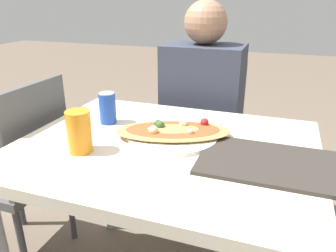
{
  "coord_description": "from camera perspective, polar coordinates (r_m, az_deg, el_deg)",
  "views": [
    {
      "loc": [
        0.35,
        -0.97,
        1.21
      ],
      "look_at": [
        0.0,
        0.02,
        0.8
      ],
      "focal_mm": 35.0,
      "sensor_mm": 36.0,
      "label": 1
    }
  ],
  "objects": [
    {
      "name": "soda_can",
      "position": [
        1.33,
        -10.47,
        3.09
      ],
      "size": [
        0.07,
        0.07,
        0.12
      ],
      "color": "#1E47B2",
      "rests_on": "dining_table"
    },
    {
      "name": "serving_tray",
      "position": [
        1.05,
        17.7,
        -6.18
      ],
      "size": [
        0.44,
        0.28,
        0.01
      ],
      "color": "#332D28",
      "rests_on": "dining_table"
    },
    {
      "name": "drink_glass",
      "position": [
        1.09,
        -15.21,
        -0.96
      ],
      "size": [
        0.08,
        0.08,
        0.14
      ],
      "color": "orange",
      "rests_on": "dining_table"
    },
    {
      "name": "dining_table",
      "position": [
        1.17,
        -0.44,
        -6.88
      ],
      "size": [
        1.02,
        0.81,
        0.74
      ],
      "color": "beige",
      "rests_on": "ground_plane"
    },
    {
      "name": "pizza_main",
      "position": [
        1.18,
        0.86,
        -1.1
      ],
      "size": [
        0.46,
        0.33,
        0.06
      ],
      "color": "white",
      "rests_on": "dining_table"
    },
    {
      "name": "person_seated",
      "position": [
        1.71,
        5.94,
        4.4
      ],
      "size": [
        0.39,
        0.29,
        1.2
      ],
      "rotation": [
        0.0,
        0.0,
        3.14
      ],
      "color": "#2D2D38",
      "rests_on": "ground_plane"
    },
    {
      "name": "chair_far_seated",
      "position": [
        1.89,
        6.54,
        -0.7
      ],
      "size": [
        0.4,
        0.4,
        0.89
      ],
      "rotation": [
        0.0,
        0.0,
        3.14
      ],
      "color": "#4C4C4C",
      "rests_on": "ground_plane"
    },
    {
      "name": "chair_side_left",
      "position": [
        1.62,
        -24.06,
        -6.5
      ],
      "size": [
        0.4,
        0.4,
        0.89
      ],
      "rotation": [
        0.0,
        0.0,
        1.57
      ],
      "color": "#4C4C4C",
      "rests_on": "ground_plane"
    }
  ]
}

